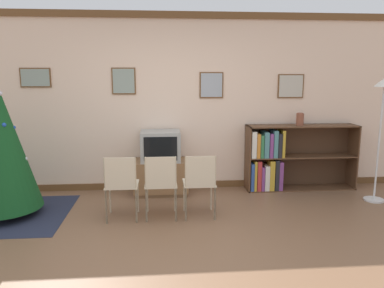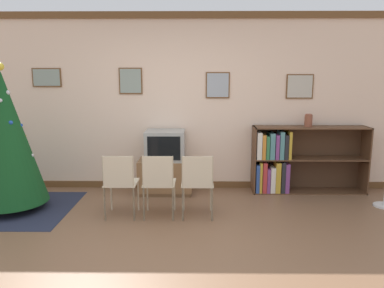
{
  "view_description": "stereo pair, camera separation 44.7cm",
  "coord_description": "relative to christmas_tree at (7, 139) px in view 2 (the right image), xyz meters",
  "views": [
    {
      "loc": [
        -0.13,
        -3.53,
        1.79
      ],
      "look_at": [
        0.26,
        1.23,
        0.89
      ],
      "focal_mm": 35.0,
      "sensor_mm": 36.0,
      "label": 1
    },
    {
      "loc": [
        0.31,
        -3.55,
        1.79
      ],
      "look_at": [
        0.26,
        1.23,
        0.89
      ],
      "focal_mm": 35.0,
      "sensor_mm": 36.0,
      "label": 2
    }
  ],
  "objects": [
    {
      "name": "area_rug",
      "position": [
        -0.0,
        -0.0,
        -0.96
      ],
      "size": [
        1.58,
        1.47,
        0.01
      ],
      "color": "#23283D",
      "rests_on": "ground_plane"
    },
    {
      "name": "folding_chair_center",
      "position": [
        2.0,
        -0.29,
        -0.49
      ],
      "size": [
        0.4,
        0.4,
        0.82
      ],
      "color": "beige",
      "rests_on": "ground_plane"
    },
    {
      "name": "folding_chair_right",
      "position": [
        2.48,
        -0.29,
        -0.49
      ],
      "size": [
        0.4,
        0.4,
        0.82
      ],
      "color": "beige",
      "rests_on": "ground_plane"
    },
    {
      "name": "wall_back",
      "position": [
        2.15,
        1.06,
        0.39
      ],
      "size": [
        8.69,
        0.11,
        2.7
      ],
      "color": "beige",
      "rests_on": "ground_plane"
    },
    {
      "name": "ground_plane",
      "position": [
        2.15,
        -1.21,
        -0.96
      ],
      "size": [
        24.0,
        24.0,
        0.0
      ],
      "primitive_type": "plane",
      "color": "brown"
    },
    {
      "name": "folding_chair_left",
      "position": [
        1.52,
        -0.29,
        -0.49
      ],
      "size": [
        0.4,
        0.4,
        0.82
      ],
      "color": "beige",
      "rests_on": "ground_plane"
    },
    {
      "name": "bookshelf",
      "position": [
        3.86,
        0.81,
        -0.47
      ],
      "size": [
        1.71,
        0.36,
        1.01
      ],
      "color": "brown",
      "rests_on": "ground_plane"
    },
    {
      "name": "christmas_tree",
      "position": [
        0.0,
        0.0,
        0.0
      ],
      "size": [
        0.95,
        0.95,
        1.92
      ],
      "color": "maroon",
      "rests_on": "area_rug"
    },
    {
      "name": "television",
      "position": [
        2.0,
        0.74,
        -0.23
      ],
      "size": [
        0.58,
        0.48,
        0.44
      ],
      "color": "#9E9E99",
      "rests_on": "tv_console"
    },
    {
      "name": "vase",
      "position": [
        4.15,
        0.82,
        0.15
      ],
      "size": [
        0.12,
        0.12,
        0.19
      ],
      "color": "brown",
      "rests_on": "bookshelf"
    },
    {
      "name": "tv_console",
      "position": [
        2.0,
        0.74,
        -0.7
      ],
      "size": [
        0.81,
        0.49,
        0.52
      ],
      "color": "brown",
      "rests_on": "ground_plane"
    }
  ]
}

